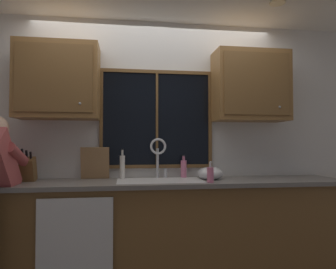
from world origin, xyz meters
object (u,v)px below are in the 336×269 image
at_px(cutting_board, 95,163).
at_px(soap_dispenser, 210,174).
at_px(knife_block, 28,170).
at_px(bottle_green_glass, 122,166).
at_px(mixing_bowl, 210,173).
at_px(bottle_tall_clear, 184,168).

height_order(cutting_board, soap_dispenser, cutting_board).
bearing_deg(knife_block, cutting_board, 12.23).
bearing_deg(bottle_green_glass, soap_dispenser, -27.09).
xyz_separation_m(mixing_bowl, bottle_tall_clear, (-0.23, 0.19, 0.04)).
bearing_deg(soap_dispenser, bottle_green_glass, 152.91).
bearing_deg(bottle_green_glass, bottle_tall_clear, 3.05).
relative_size(knife_block, mixing_bowl, 1.27).
xyz_separation_m(knife_block, cutting_board, (0.59, 0.13, 0.05)).
distance_m(knife_block, cutting_board, 0.60).
relative_size(soap_dispenser, bottle_tall_clear, 0.83).
bearing_deg(cutting_board, soap_dispenser, -22.24).
xyz_separation_m(soap_dispenser, bottle_tall_clear, (-0.16, 0.43, 0.02)).
distance_m(knife_block, mixing_bowl, 1.70).
xyz_separation_m(bottle_green_glass, bottle_tall_clear, (0.62, 0.03, -0.03)).
bearing_deg(soap_dispenser, mixing_bowl, 74.44).
xyz_separation_m(cutting_board, bottle_green_glass, (0.27, -0.03, -0.03)).
height_order(knife_block, bottle_green_glass, knife_block).
relative_size(mixing_bowl, bottle_green_glass, 0.85).
relative_size(knife_block, bottle_green_glass, 1.08).
height_order(mixing_bowl, soap_dispenser, soap_dispenser).
bearing_deg(mixing_bowl, bottle_green_glass, 169.38).
bearing_deg(bottle_green_glass, cutting_board, 173.83).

